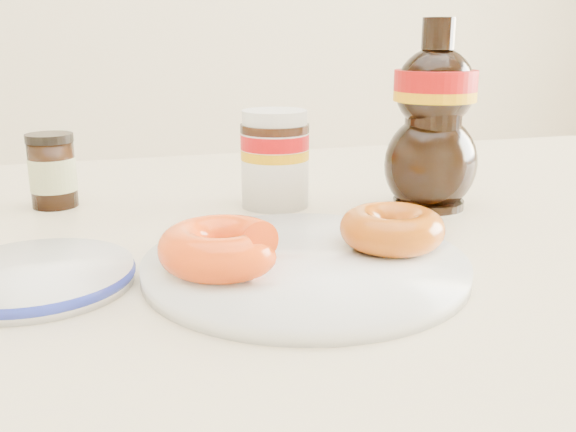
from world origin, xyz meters
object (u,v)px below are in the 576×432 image
object	(u,v)px
dining_table	(346,302)
blue_rim_saucer	(36,276)
syrup_bottle	(433,116)
dark_jar	(52,171)
plate	(305,264)
donut_bitten	(221,247)
donut_whole	(392,228)
nutella_jar	(275,155)

from	to	relation	value
dining_table	blue_rim_saucer	bearing A→B (deg)	-165.10
syrup_bottle	dark_jar	xyz separation A→B (m)	(-0.41, 0.12, -0.06)
dining_table	plate	distance (m)	0.16
donut_bitten	syrup_bottle	world-z (taller)	syrup_bottle
plate	blue_rim_saucer	size ratio (longest dim) A/B	1.75
donut_whole	nutella_jar	world-z (taller)	nutella_jar
blue_rim_saucer	donut_whole	bearing A→B (deg)	-4.90
dining_table	donut_bitten	xyz separation A→B (m)	(-0.15, -0.12, 0.11)
donut_bitten	blue_rim_saucer	bearing A→B (deg)	151.77
plate	donut_whole	world-z (taller)	donut_whole
plate	donut_whole	distance (m)	0.08
syrup_bottle	dark_jar	world-z (taller)	syrup_bottle
donut_whole	dark_jar	xyz separation A→B (m)	(-0.29, 0.28, 0.01)
plate	donut_bitten	bearing A→B (deg)	-175.13
syrup_bottle	dark_jar	bearing A→B (deg)	163.21
nutella_jar	blue_rim_saucer	distance (m)	0.31
dining_table	syrup_bottle	world-z (taller)	syrup_bottle
donut_bitten	dark_jar	xyz separation A→B (m)	(-0.14, 0.29, 0.01)
dining_table	nutella_jar	world-z (taller)	nutella_jar
plate	donut_bitten	distance (m)	0.07
syrup_bottle	blue_rim_saucer	bearing A→B (deg)	-162.67
donut_bitten	blue_rim_saucer	size ratio (longest dim) A/B	0.65
dining_table	syrup_bottle	xyz separation A→B (m)	(0.12, 0.05, 0.19)
plate	donut_whole	size ratio (longest dim) A/B	2.96
plate	syrup_bottle	size ratio (longest dim) A/B	1.29
donut_whole	dining_table	bearing A→B (deg)	89.34
nutella_jar	donut_bitten	bearing A→B (deg)	-115.15
nutella_jar	syrup_bottle	xyz separation A→B (m)	(0.17, -0.06, 0.04)
donut_bitten	nutella_jar	bearing A→B (deg)	51.47
nutella_jar	dark_jar	xyz separation A→B (m)	(-0.24, 0.07, -0.02)
donut_whole	syrup_bottle	world-z (taller)	syrup_bottle
plate	blue_rim_saucer	xyz separation A→B (m)	(-0.21, 0.03, 0.00)
dining_table	dark_jar	world-z (taller)	dark_jar
dark_jar	syrup_bottle	bearing A→B (deg)	-16.79
nutella_jar	dark_jar	distance (m)	0.25
dining_table	dark_jar	xyz separation A→B (m)	(-0.29, 0.17, 0.12)
dark_jar	blue_rim_saucer	xyz separation A→B (m)	(-0.00, -0.25, -0.03)
plate	dark_jar	world-z (taller)	dark_jar
donut_whole	syrup_bottle	xyz separation A→B (m)	(0.12, 0.15, 0.07)
nutella_jar	syrup_bottle	distance (m)	0.18
dining_table	syrup_bottle	bearing A→B (deg)	23.11
syrup_bottle	blue_rim_saucer	xyz separation A→B (m)	(-0.41, -0.13, -0.10)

